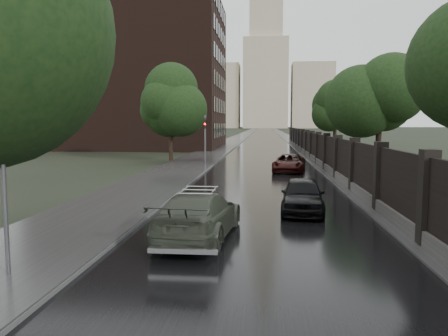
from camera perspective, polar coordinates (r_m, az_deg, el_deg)
ground at (r=8.01m, az=4.03°, el=-19.34°), size 800.00×800.00×0.00m
road at (r=197.28m, az=5.37°, el=4.86°), size 8.00×420.00×0.02m
sidewalk_left at (r=197.37m, az=3.62°, el=4.89°), size 4.00×420.00×0.16m
verge_right at (r=197.35m, az=6.97°, el=4.85°), size 3.00×420.00×0.08m
fence_right at (r=39.58m, az=11.85°, el=2.27°), size 0.45×75.72×2.70m
tree_left_far at (r=38.17m, az=-7.02°, el=8.58°), size 4.25×4.25×7.39m
tree_right_b at (r=30.20m, az=19.70°, el=8.45°), size 4.08×4.08×7.01m
tree_right_c at (r=47.84m, az=14.36°, el=7.53°), size 4.08×4.08×7.01m
lamp_post at (r=10.39m, az=-26.94°, el=1.16°), size 0.25×0.12×5.11m
traffic_light at (r=32.56m, az=-2.47°, el=4.08°), size 0.16×0.32×4.00m
brick_building at (r=62.31m, az=-11.83°, el=11.82°), size 24.00×18.00×20.00m
stalinist_tower at (r=309.23m, az=5.46°, el=12.34°), size 92.00×30.00×159.00m
volga_sedan at (r=13.12m, az=-3.29°, el=-6.09°), size 2.40×4.95×1.39m
car_right_near at (r=17.00m, az=10.23°, el=-3.50°), size 1.88×4.04×1.34m
car_right_far at (r=30.91m, az=8.51°, el=0.64°), size 2.64×4.73×1.25m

